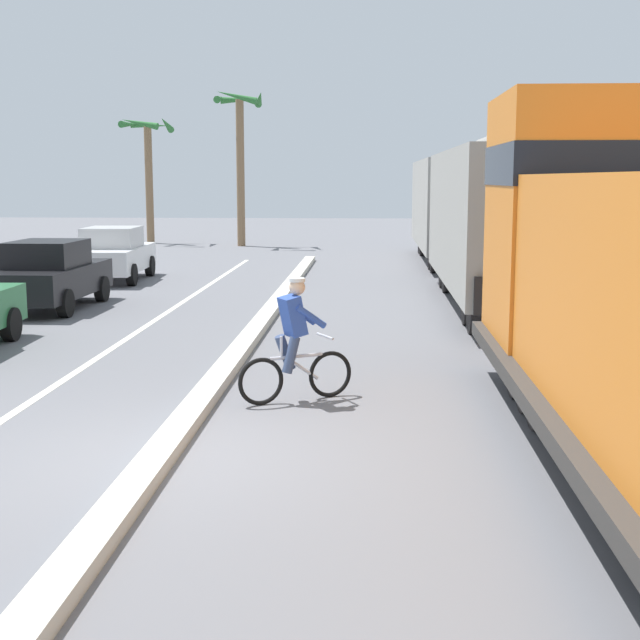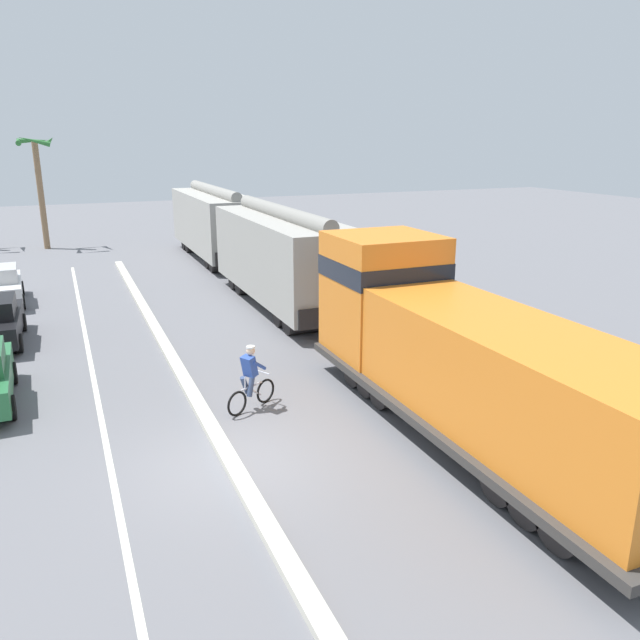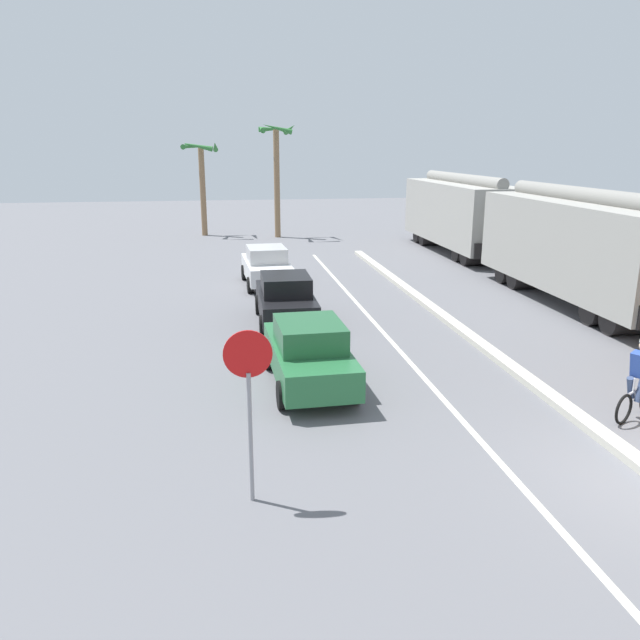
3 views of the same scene
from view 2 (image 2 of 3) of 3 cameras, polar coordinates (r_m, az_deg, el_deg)
ground_plane at (r=13.95m, az=-8.21°, el=-12.91°), size 120.00×120.00×0.00m
median_curb at (r=19.28m, az=-12.82°, el=-4.41°), size 0.36×36.00×0.16m
lane_stripe at (r=19.10m, az=-19.92°, el=-5.46°), size 0.14×36.00×0.01m
locomotive at (r=15.14m, az=12.11°, el=-3.24°), size 3.10×11.61×4.20m
hopper_car_lead at (r=25.63m, az=-3.45°, el=5.75°), size 2.90×10.60×4.18m
hopper_car_middle at (r=36.65m, az=-9.58°, el=8.75°), size 2.90×10.60×4.18m
cyclist at (r=16.13m, az=-6.37°, el=-5.45°), size 1.52×0.89×1.71m
palm_tree_far at (r=42.98m, az=-24.40°, el=12.32°), size 2.32×2.21×6.96m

